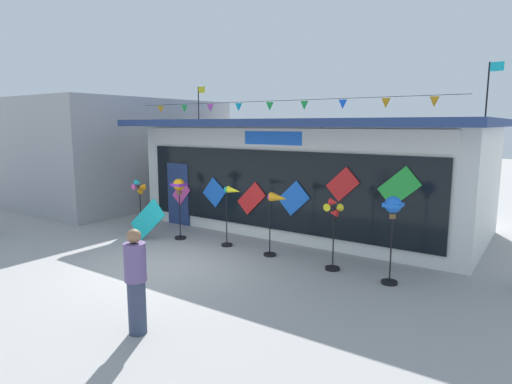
% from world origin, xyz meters
% --- Properties ---
extents(ground_plane, '(80.00, 80.00, 0.00)m').
position_xyz_m(ground_plane, '(0.00, 0.00, 0.00)').
color(ground_plane, '#9E9B99').
extents(kite_shop_building, '(10.52, 5.65, 4.77)m').
position_xyz_m(kite_shop_building, '(0.86, 5.38, 1.72)').
color(kite_shop_building, silver).
rests_on(kite_shop_building, ground_plane).
extents(wind_spinner_far_left, '(0.43, 0.33, 1.60)m').
position_xyz_m(wind_spinner_far_left, '(-3.03, 1.69, 1.09)').
color(wind_spinner_far_left, black).
rests_on(wind_spinner_far_left, ground_plane).
extents(wind_spinner_left, '(0.34, 0.34, 1.74)m').
position_xyz_m(wind_spinner_left, '(-1.43, 1.78, 1.36)').
color(wind_spinner_left, black).
rests_on(wind_spinner_left, ground_plane).
extents(wind_spinner_center_left, '(0.68, 0.31, 1.63)m').
position_xyz_m(wind_spinner_center_left, '(0.30, 1.97, 1.16)').
color(wind_spinner_center_left, black).
rests_on(wind_spinner_center_left, ground_plane).
extents(wind_spinner_center_right, '(0.68, 0.32, 1.61)m').
position_xyz_m(wind_spinner_center_right, '(1.74, 1.89, 1.22)').
color(wind_spinner_center_right, black).
rests_on(wind_spinner_center_right, ground_plane).
extents(wind_spinner_right, '(0.41, 0.33, 1.64)m').
position_xyz_m(wind_spinner_right, '(3.28, 1.79, 1.09)').
color(wind_spinner_right, black).
rests_on(wind_spinner_right, ground_plane).
extents(wind_spinner_far_right, '(0.35, 0.35, 1.83)m').
position_xyz_m(wind_spinner_far_right, '(4.61, 1.68, 1.45)').
color(wind_spinner_far_right, black).
rests_on(wind_spinner_far_right, ground_plane).
extents(person_near_camera, '(0.34, 0.34, 1.68)m').
position_xyz_m(person_near_camera, '(2.04, -2.68, 0.86)').
color(person_near_camera, '#333D56').
rests_on(person_near_camera, ground_plane).
extents(display_kite_on_ground, '(1.21, 0.23, 1.21)m').
position_xyz_m(display_kite_on_ground, '(-2.06, 1.15, 0.60)').
color(display_kite_on_ground, '#19B7BC').
rests_on(display_kite_on_ground, ground_plane).
extents(neighbour_building, '(7.17, 7.97, 4.22)m').
position_xyz_m(neighbour_building, '(-8.84, 5.00, 2.11)').
color(neighbour_building, '#99999E').
rests_on(neighbour_building, ground_plane).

